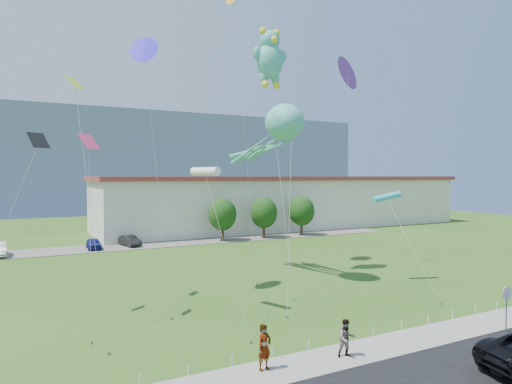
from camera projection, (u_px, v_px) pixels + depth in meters
ground at (311, 338)px, 23.22m from camera, size 160.00×160.00×0.00m
sidewalk at (345, 356)px, 20.79m from camera, size 80.00×2.50×0.10m
parking_strip at (142, 245)px, 54.15m from camera, size 70.00×6.00×0.06m
hill_ridge at (68, 161)px, 128.82m from camera, size 160.00×50.00×25.00m
warehouse at (288, 201)px, 74.10m from camera, size 61.00×15.00×8.20m
stop_sign at (507, 298)px, 23.88m from camera, size 0.80×0.07×2.50m
rope_fence at (326, 341)px, 22.07m from camera, size 26.05×0.05×0.50m
tree_near at (222, 214)px, 57.82m from camera, size 3.60×3.60×5.47m
tree_mid at (264, 213)px, 60.62m from camera, size 3.60×3.60×5.47m
tree_far at (302, 211)px, 63.42m from camera, size 3.60×3.60×5.47m
pedestrian_left at (264, 347)px, 19.15m from camera, size 0.80×0.63×1.92m
pedestrian_right at (347, 338)px, 20.52m from camera, size 0.98×0.86×1.70m
parked_car_blue at (94, 243)px, 51.19m from camera, size 1.62×3.71×1.24m
parked_car_black at (130, 241)px, 53.43m from camera, size 2.08×4.00×1.25m
octopus_kite at (276, 133)px, 35.95m from camera, size 5.92×14.38×13.78m
teddy_bear_kite at (270, 57)px, 37.83m from camera, size 4.35×9.14×20.51m
small_kite_yellow at (78, 111)px, 28.01m from camera, size 1.29×10.54×14.63m
small_kite_pink at (89, 161)px, 25.20m from camera, size 1.29×4.43×10.61m
small_kite_black at (31, 160)px, 25.65m from camera, size 4.61×5.91×10.75m
small_kite_cyan at (387, 197)px, 35.47m from camera, size 1.86×7.72×7.08m
small_kite_purple at (348, 77)px, 41.21m from camera, size 2.34×5.74×18.29m
small_kite_blue at (145, 55)px, 30.98m from camera, size 1.80×6.90×17.60m
small_kite_orange at (234, 0)px, 40.40m from camera, size 2.45×7.89×25.31m
small_kite_white at (206, 173)px, 27.32m from camera, size 0.50×7.12×8.97m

